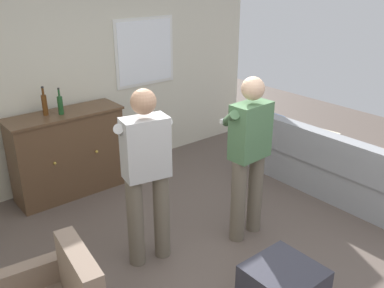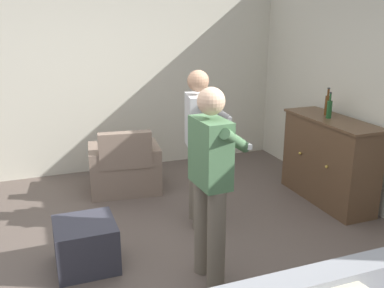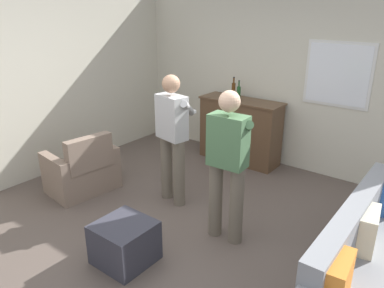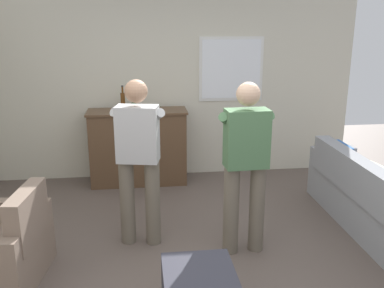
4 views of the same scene
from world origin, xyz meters
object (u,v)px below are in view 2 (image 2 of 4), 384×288
at_px(sideboard_cabinet, 329,160).
at_px(bottle_liquor_amber, 329,109).
at_px(person_standing_left, 199,141).
at_px(person_standing_right, 211,178).
at_px(ottoman, 86,245).
at_px(armchair, 125,170).
at_px(bottle_wine_green, 327,104).

distance_m(sideboard_cabinet, bottle_liquor_amber, 0.63).
bearing_deg(person_standing_left, person_standing_right, -15.95).
xyz_separation_m(bottle_liquor_amber, ottoman, (0.48, -2.92, -0.93)).
relative_size(sideboard_cabinet, person_standing_left, 0.80).
bearing_deg(bottle_liquor_amber, person_standing_right, -61.58).
bearing_deg(armchair, sideboard_cabinet, 63.02).
height_order(bottle_liquor_amber, person_standing_left, person_standing_left).
height_order(sideboard_cabinet, ottoman, sideboard_cabinet).
bearing_deg(ottoman, person_standing_right, 59.47).
relative_size(armchair, sideboard_cabinet, 0.71).
bearing_deg(ottoman, sideboard_cabinet, 98.49).
relative_size(sideboard_cabinet, bottle_wine_green, 4.04).
distance_m(sideboard_cabinet, bottle_wine_green, 0.67).
bearing_deg(person_standing_left, armchair, -154.27).
distance_m(sideboard_cabinet, person_standing_right, 2.27).
bearing_deg(person_standing_left, bottle_wine_green, 96.57).
bearing_deg(armchair, bottle_wine_green, 67.30).
xyz_separation_m(sideboard_cabinet, person_standing_left, (0.02, -1.70, 0.42)).
bearing_deg(person_standing_right, bottle_wine_green, 120.62).
height_order(armchair, person_standing_left, person_standing_left).
bearing_deg(person_standing_right, armchair, -172.75).
bearing_deg(sideboard_cabinet, ottoman, -81.51).
height_order(bottle_wine_green, person_standing_left, person_standing_left).
relative_size(sideboard_cabinet, ottoman, 2.51).
bearing_deg(ottoman, bottle_liquor_amber, 99.28).
bearing_deg(person_standing_right, ottoman, -120.53).
xyz_separation_m(person_standing_left, person_standing_right, (1.00, -0.29, 0.00)).
relative_size(armchair, ottoman, 1.78).
bearing_deg(armchair, ottoman, -23.77).
height_order(person_standing_left, person_standing_right, same).
distance_m(person_standing_left, person_standing_right, 1.04).
distance_m(bottle_liquor_amber, ottoman, 3.11).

